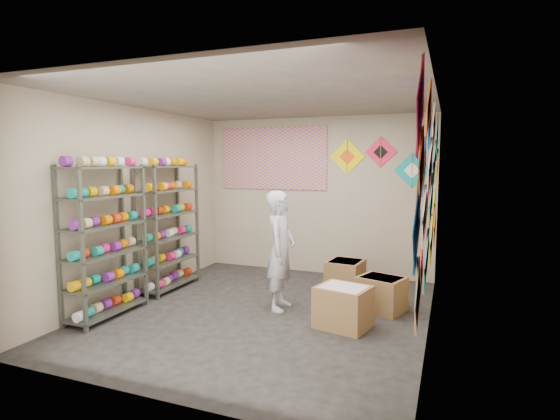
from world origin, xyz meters
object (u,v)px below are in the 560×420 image
at_px(carton_c, 345,276).
at_px(shopkeeper, 281,250).
at_px(shelf_rack_front, 105,241).
at_px(shelf_rack_back, 168,227).
at_px(carton_a, 343,307).
at_px(carton_b, 381,294).

bearing_deg(carton_c, shopkeeper, -114.09).
height_order(shelf_rack_front, shopkeeper, shelf_rack_front).
bearing_deg(shelf_rack_back, shelf_rack_front, -90.00).
relative_size(shelf_rack_front, carton_a, 3.26).
distance_m(shelf_rack_back, carton_c, 2.77).
xyz_separation_m(shelf_rack_front, carton_a, (2.85, 0.71, -0.71)).
height_order(carton_a, carton_b, carton_a).
xyz_separation_m(carton_a, carton_b, (0.33, 0.73, -0.02)).
height_order(shopkeeper, carton_c, shopkeeper).
bearing_deg(shelf_rack_back, carton_c, 18.07).
relative_size(shelf_rack_back, carton_a, 3.26).
xyz_separation_m(shelf_rack_back, carton_b, (3.18, 0.14, -0.73)).
bearing_deg(carton_a, carton_c, 115.04).
distance_m(shelf_rack_front, shelf_rack_back, 1.30).
height_order(shelf_rack_back, carton_a, shelf_rack_back).
bearing_deg(carton_b, shopkeeper, -144.35).
bearing_deg(shopkeeper, shelf_rack_back, 78.83).
bearing_deg(carton_a, shelf_rack_back, -178.71).
bearing_deg(shelf_rack_front, carton_b, 24.38).
relative_size(shopkeeper, carton_c, 2.91).
bearing_deg(shopkeeper, carton_b, -77.09).
bearing_deg(shelf_rack_front, shopkeeper, 28.81).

